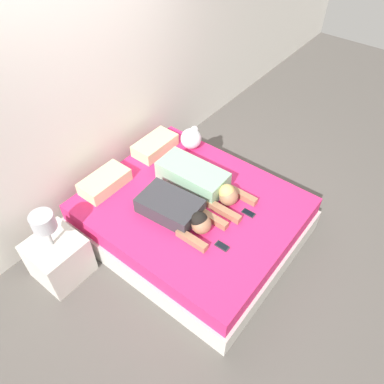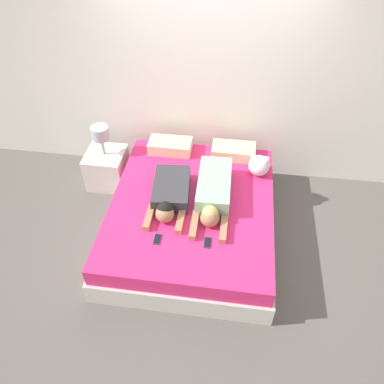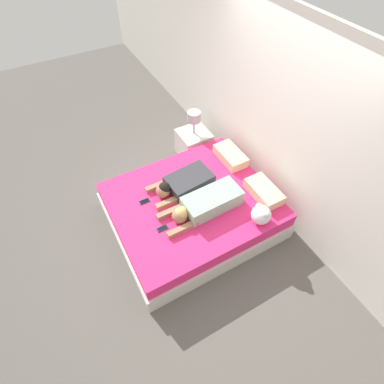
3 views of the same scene
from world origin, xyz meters
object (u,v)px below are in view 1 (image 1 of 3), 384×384
Objects in this scene: person_left at (178,211)px; cell_phone_left at (222,246)px; cell_phone_right at (248,213)px; nightstand at (58,256)px; bed at (192,218)px; pillow_head_left at (105,182)px; pillow_head_right at (155,145)px; plush_toy at (191,138)px; person_right at (200,180)px.

cell_phone_left is at bearing -92.97° from person_left.
cell_phone_right is 1.93m from nightstand.
bed is 1.01m from pillow_head_left.
cell_phone_left is at bearing -115.37° from bed.
pillow_head_right reaches higher than cell_phone_right.
pillow_head_left is at bearing 165.05° from plush_toy.
pillow_head_left is 1.15m from plush_toy.
pillow_head_right reaches higher than bed.
nightstand reaches higher than person_right.
cell_phone_right is at bearing -66.98° from bed.
pillow_head_left is 3.87× the size of cell_phone_left.
person_right is at bearing 52.21° from cell_phone_left.
nightstand reaches higher than pillow_head_right.
bed is 15.64× the size of cell_phone_right.
person_left is 0.71m from cell_phone_right.
pillow_head_right is at bearing 77.74° from person_right.
bed is 0.64m from cell_phone_right.
pillow_head_right is 1.09m from person_left.
pillow_head_left is at bearing 127.71° from person_right.
bed is 8.28× the size of plush_toy.
nightstand reaches higher than plush_toy.
pillow_head_right is at bearing 0.00° from pillow_head_left.
pillow_head_left is at bearing 100.07° from person_left.
pillow_head_right is 1.42m from cell_phone_right.
cell_phone_right is at bearing -113.24° from plush_toy.
bed is at bearing 113.02° from cell_phone_right.
person_right is 0.70m from plush_toy.
person_left is at bearing -36.53° from nightstand.
nightstand is (-0.95, 1.28, -0.22)m from cell_phone_left.
person_left reaches higher than pillow_head_left.
person_right is 7.94× the size of cell_phone_left.
person_left reaches higher than cell_phone_left.
nightstand is at bearing 175.92° from plush_toy.
plush_toy is (1.11, -0.30, 0.06)m from pillow_head_left.
bed is at bearing -141.03° from plush_toy.
person_right reaches higher than cell_phone_right.
plush_toy is at bearing 49.39° from cell_phone_left.
person_left is 1.26m from nightstand.
plush_toy is 0.30× the size of nightstand.
plush_toy is at bearing 38.97° from bed.
nightstand is at bearing 149.75° from bed.
person_right reaches higher than cell_phone_left.
nightstand is (-0.82, -0.16, -0.29)m from pillow_head_left.
bed is at bearing -163.23° from person_right.
bed is at bearing -114.56° from pillow_head_right.
bed is 4.04× the size of pillow_head_right.
person_right is at bearing 9.94° from person_left.
nightstand reaches higher than cell_phone_left.
bed is 2.39× the size of person_left.
person_left reaches higher than bed.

